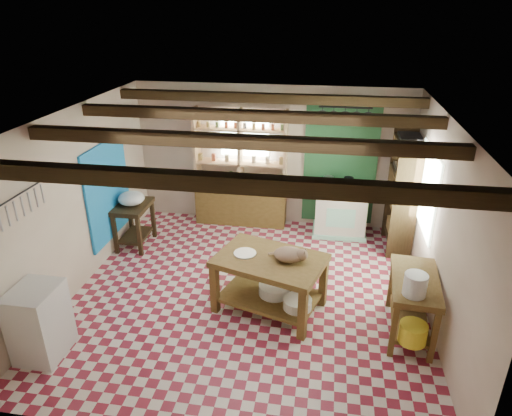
% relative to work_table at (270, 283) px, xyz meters
% --- Properties ---
extents(floor, '(5.00, 5.00, 0.02)m').
position_rel_work_table_xyz_m(floor, '(-0.35, 0.28, -0.41)').
color(floor, maroon).
rests_on(floor, ground).
extents(ceiling, '(5.00, 5.00, 0.02)m').
position_rel_work_table_xyz_m(ceiling, '(-0.35, 0.28, 2.20)').
color(ceiling, '#4A4B4F').
rests_on(ceiling, wall_back).
extents(wall_back, '(5.00, 0.04, 2.60)m').
position_rel_work_table_xyz_m(wall_back, '(-0.35, 2.78, 0.90)').
color(wall_back, beige).
rests_on(wall_back, floor).
extents(wall_front, '(5.00, 0.04, 2.60)m').
position_rel_work_table_xyz_m(wall_front, '(-0.35, -2.22, 0.90)').
color(wall_front, beige).
rests_on(wall_front, floor).
extents(wall_left, '(0.04, 5.00, 2.60)m').
position_rel_work_table_xyz_m(wall_left, '(-2.85, 0.28, 0.90)').
color(wall_left, beige).
rests_on(wall_left, floor).
extents(wall_right, '(0.04, 5.00, 2.60)m').
position_rel_work_table_xyz_m(wall_right, '(2.15, 0.28, 0.90)').
color(wall_right, beige).
rests_on(wall_right, floor).
extents(ceiling_beams, '(5.00, 3.80, 0.15)m').
position_rel_work_table_xyz_m(ceiling_beams, '(-0.35, 0.28, 2.08)').
color(ceiling_beams, '#332311').
rests_on(ceiling_beams, ceiling).
extents(blue_wall_patch, '(0.04, 1.40, 1.60)m').
position_rel_work_table_xyz_m(blue_wall_patch, '(-2.82, 1.18, 0.70)').
color(blue_wall_patch, '#1974BD').
rests_on(blue_wall_patch, wall_left).
extents(green_wall_patch, '(1.30, 0.04, 2.30)m').
position_rel_work_table_xyz_m(green_wall_patch, '(0.90, 2.75, 0.85)').
color(green_wall_patch, '#21532C').
rests_on(green_wall_patch, wall_back).
extents(window_back, '(0.90, 0.02, 0.80)m').
position_rel_work_table_xyz_m(window_back, '(-0.85, 2.76, 1.30)').
color(window_back, white).
rests_on(window_back, wall_back).
extents(window_right, '(0.02, 1.30, 1.20)m').
position_rel_work_table_xyz_m(window_right, '(2.13, 1.28, 1.00)').
color(window_right, white).
rests_on(window_right, wall_right).
extents(utensil_rail, '(0.06, 0.90, 0.28)m').
position_rel_work_table_xyz_m(utensil_rail, '(-2.79, -0.92, 1.38)').
color(utensil_rail, black).
rests_on(utensil_rail, wall_left).
extents(pot_rack, '(0.86, 0.12, 0.36)m').
position_rel_work_table_xyz_m(pot_rack, '(0.90, 2.33, 1.78)').
color(pot_rack, black).
rests_on(pot_rack, ceiling).
extents(shelving_unit, '(1.70, 0.34, 2.20)m').
position_rel_work_table_xyz_m(shelving_unit, '(-0.90, 2.59, 0.70)').
color(shelving_unit, tan).
rests_on(shelving_unit, floor).
extents(tall_rack, '(0.40, 0.86, 2.00)m').
position_rel_work_table_xyz_m(tall_rack, '(1.93, 2.08, 0.60)').
color(tall_rack, '#332311').
rests_on(tall_rack, floor).
extents(work_table, '(1.62, 1.31, 0.80)m').
position_rel_work_table_xyz_m(work_table, '(0.00, 0.00, 0.00)').
color(work_table, brown).
rests_on(work_table, floor).
extents(stove, '(0.92, 0.63, 0.89)m').
position_rel_work_table_xyz_m(stove, '(0.96, 2.43, 0.05)').
color(stove, beige).
rests_on(stove, floor).
extents(prep_table, '(0.54, 0.77, 0.77)m').
position_rel_work_table_xyz_m(prep_table, '(-2.55, 1.42, -0.01)').
color(prep_table, '#332311').
rests_on(prep_table, floor).
extents(white_cabinet, '(0.51, 0.61, 0.91)m').
position_rel_work_table_xyz_m(white_cabinet, '(-2.57, -1.32, 0.06)').
color(white_cabinet, silver).
rests_on(white_cabinet, floor).
extents(right_counter, '(0.65, 1.17, 0.81)m').
position_rel_work_table_xyz_m(right_counter, '(1.83, -0.22, 0.00)').
color(right_counter, brown).
rests_on(right_counter, floor).
extents(cat, '(0.44, 0.36, 0.18)m').
position_rel_work_table_xyz_m(cat, '(0.25, -0.03, 0.49)').
color(cat, '#8E6D52').
rests_on(cat, work_table).
extents(steel_tray, '(0.38, 0.38, 0.02)m').
position_rel_work_table_xyz_m(steel_tray, '(-0.35, 0.06, 0.41)').
color(steel_tray, '#A3A4AA').
rests_on(steel_tray, work_table).
extents(basin_large, '(0.54, 0.54, 0.15)m').
position_rel_work_table_xyz_m(basin_large, '(0.06, 0.03, -0.11)').
color(basin_large, silver).
rests_on(basin_large, work_table).
extents(basin_small, '(0.48, 0.48, 0.13)m').
position_rel_work_table_xyz_m(basin_small, '(0.40, -0.23, -0.12)').
color(basin_small, silver).
rests_on(basin_small, work_table).
extents(kettle_left, '(0.18, 0.18, 0.21)m').
position_rel_work_table_xyz_m(kettle_left, '(0.71, 2.43, 0.59)').
color(kettle_left, '#A3A4AA').
rests_on(kettle_left, stove).
extents(kettle_right, '(0.17, 0.17, 0.21)m').
position_rel_work_table_xyz_m(kettle_right, '(1.06, 2.43, 0.60)').
color(kettle_right, black).
rests_on(kettle_right, stove).
extents(enamel_bowl, '(0.45, 0.45, 0.22)m').
position_rel_work_table_xyz_m(enamel_bowl, '(-2.55, 1.42, 0.49)').
color(enamel_bowl, silver).
rests_on(enamel_bowl, prep_table).
extents(white_bucket, '(0.29, 0.29, 0.27)m').
position_rel_work_table_xyz_m(white_bucket, '(1.76, -0.56, 0.54)').
color(white_bucket, silver).
rests_on(white_bucket, right_counter).
extents(wicker_basket, '(0.40, 0.33, 0.27)m').
position_rel_work_table_xyz_m(wicker_basket, '(1.86, 0.08, -0.05)').
color(wicker_basket, olive).
rests_on(wicker_basket, right_counter).
extents(yellow_tub, '(0.36, 0.36, 0.24)m').
position_rel_work_table_xyz_m(yellow_tub, '(1.80, -0.67, -0.06)').
color(yellow_tub, yellow).
rests_on(yellow_tub, right_counter).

